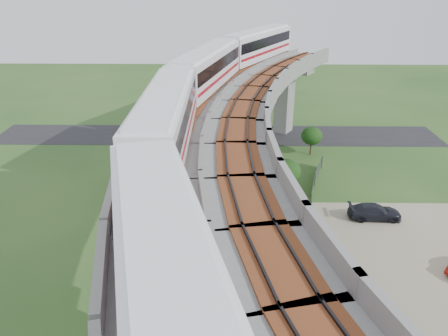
{
  "coord_description": "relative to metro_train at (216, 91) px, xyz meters",
  "views": [
    {
      "loc": [
        1.77,
        -26.36,
        20.59
      ],
      "look_at": [
        1.33,
        2.52,
        7.5
      ],
      "focal_mm": 35.0,
      "sensor_mm": 36.0,
      "label": 1
    }
  ],
  "objects": [
    {
      "name": "dirt_lot",
      "position": [
        13.35,
        -7.96,
        -12.29
      ],
      "size": [
        18.0,
        26.0,
        0.04
      ],
      "primitive_type": "cube",
      "color": "gray",
      "rests_on": "ground"
    },
    {
      "name": "viaduct",
      "position": [
        3.2,
        -5.96,
        -3.26
      ],
      "size": [
        19.58,
        73.98,
        11.4
      ],
      "color": "#99968E",
      "rests_on": "ground"
    },
    {
      "name": "tree_1",
      "position": [
        6.59,
        6.47,
        -9.68
      ],
      "size": [
        2.98,
        2.98,
        3.9
      ],
      "color": "#382314",
      "rests_on": "ground"
    },
    {
      "name": "tree_3",
      "position": [
        6.95,
        -13.14,
        -10.43
      ],
      "size": [
        1.98,
        1.98,
        2.73
      ],
      "color": "#382314",
      "rests_on": "ground"
    },
    {
      "name": "asphalt_road",
      "position": [
        -0.65,
        24.04,
        -12.29
      ],
      "size": [
        60.0,
        8.0,
        0.03
      ],
      "primitive_type": "cube",
      "color": "#232326",
      "rests_on": "ground"
    },
    {
      "name": "car_dark",
      "position": [
        14.23,
        2.13,
        -11.58
      ],
      "size": [
        4.75,
        2.0,
        1.37
      ],
      "primitive_type": "imported",
      "rotation": [
        0.0,
        0.0,
        1.55
      ],
      "color": "black",
      "rests_on": "dirt_lot"
    },
    {
      "name": "tree_2",
      "position": [
        6.34,
        -1.25,
        -10.68
      ],
      "size": [
        2.34,
        2.34,
        2.62
      ],
      "color": "#382314",
      "rests_on": "ground"
    },
    {
      "name": "ground",
      "position": [
        -0.65,
        -5.96,
        -12.31
      ],
      "size": [
        160.0,
        160.0,
        0.0
      ],
      "primitive_type": "plane",
      "color": "#294E1F",
      "rests_on": "ground"
    },
    {
      "name": "tree_0",
      "position": [
        10.95,
        17.3,
        -9.88
      ],
      "size": [
        2.56,
        2.56,
        3.52
      ],
      "color": "#382314",
      "rests_on": "ground"
    },
    {
      "name": "fence",
      "position": [
        9.11,
        -5.96,
        -11.56
      ],
      "size": [
        3.87,
        38.73,
        1.5
      ],
      "color": "#2D382D",
      "rests_on": "ground"
    },
    {
      "name": "metro_train",
      "position": [
        0.0,
        0.0,
        0.0
      ],
      "size": [
        13.49,
        61.01,
        3.64
      ],
      "color": "white",
      "rests_on": "ground"
    }
  ]
}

